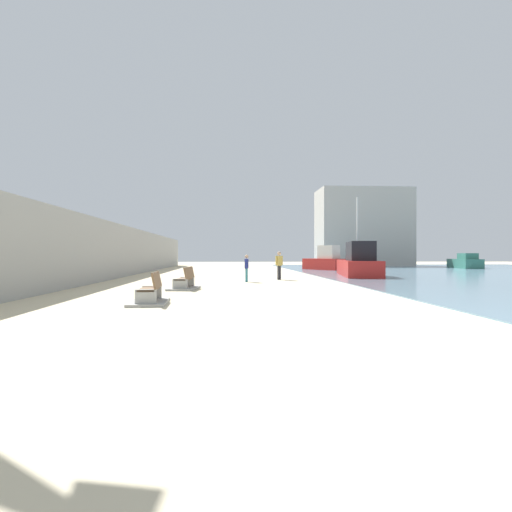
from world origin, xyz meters
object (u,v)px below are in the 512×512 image
bench_near (150,296)px  boat_far_left (465,262)px  bench_far (185,284)px  person_standing (279,263)px  person_walking (247,266)px  boat_outer (358,263)px  boat_far_right (325,261)px

bench_near → boat_far_left: (28.13, 30.41, 0.44)m
boat_far_left → bench_far: bearing=-137.7°
person_standing → person_walking: bearing=-137.6°
bench_near → boat_far_left: 41.43m
bench_far → boat_far_left: boat_far_left is taller
person_walking → boat_outer: bearing=34.0°
boat_far_right → boat_far_left: size_ratio=0.88×
bench_near → boat_far_right: size_ratio=0.44×
person_walking → boat_far_right: 18.86m
boat_outer → person_walking: bearing=-146.0°
person_walking → boat_outer: boat_outer is taller
person_standing → boat_outer: boat_outer is taller
boat_far_right → bench_near: bearing=-113.8°
bench_far → bench_near: bearing=-95.6°
boat_far_right → person_standing: bearing=-112.9°
boat_far_left → boat_outer: bearing=-137.8°
person_walking → boat_far_right: bearing=63.6°
boat_outer → boat_far_left: boat_outer is taller
person_standing → boat_far_left: 29.32m
person_standing → boat_far_right: boat_far_right is taller
bench_near → bench_far: (0.52, 5.26, 0.00)m
person_walking → boat_far_left: bearing=39.7°
person_walking → boat_far_right: boat_far_right is taller
boat_outer → boat_far_right: bearing=88.3°
boat_far_right → boat_far_left: boat_far_right is taller
bench_near → bench_far: 5.29m
person_walking → boat_far_left: 32.09m
bench_far → boat_outer: boat_outer is taller
bench_near → person_walking: size_ratio=1.43×
bench_near → person_standing: 13.02m
boat_far_right → bench_far: bearing=-117.7°
bench_far → boat_far_left: 37.35m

